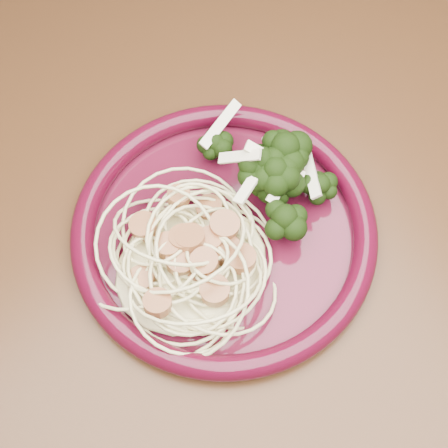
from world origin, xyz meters
TOP-DOWN VIEW (x-y plane):
  - dining_table at (0.00, 0.00)m, footprint 1.20×0.80m
  - dinner_plate at (-0.01, -0.05)m, footprint 0.33×0.33m
  - spaghetti_pile at (-0.06, -0.06)m, footprint 0.16×0.15m
  - scallop_cluster at (-0.06, -0.06)m, footprint 0.15×0.15m
  - broccoli_pile at (0.04, -0.03)m, footprint 0.13×0.17m
  - onion_garnish at (0.04, -0.03)m, footprint 0.09×0.11m

SIDE VIEW (x-z plane):
  - dining_table at x=0.00m, z-range 0.28..1.03m
  - dinner_plate at x=-0.01m, z-range 0.75..0.77m
  - spaghetti_pile at x=-0.06m, z-range 0.76..0.79m
  - broccoli_pile at x=0.04m, z-range 0.76..0.81m
  - scallop_cluster at x=-0.06m, z-range 0.79..0.83m
  - onion_garnish at x=0.04m, z-range 0.79..0.84m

